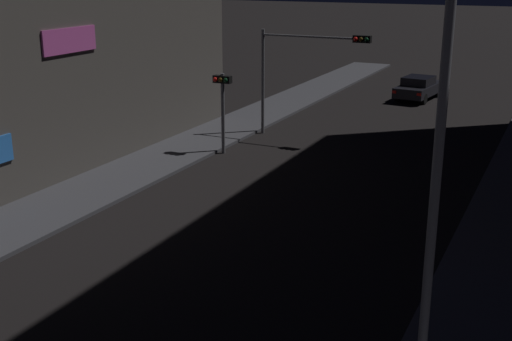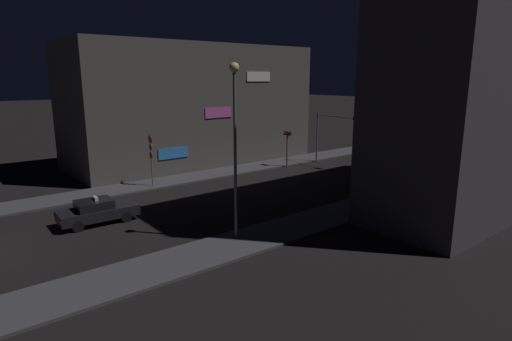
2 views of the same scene
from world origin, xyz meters
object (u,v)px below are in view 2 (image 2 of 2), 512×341
object	(u,v)px
far_car	(426,149)
traffic_light_overhead	(334,127)
taxi	(97,211)
traffic_light_left_kerb	(287,141)
street_lamp_near_block	(235,128)
sign_pole_left	(151,155)

from	to	relation	value
far_car	traffic_light_overhead	world-z (taller)	traffic_light_overhead
taxi	traffic_light_left_kerb	bearing A→B (deg)	103.12
far_car	street_lamp_near_block	distance (m)	31.55
traffic_light_left_kerb	sign_pole_left	bearing A→B (deg)	-95.15
sign_pole_left	traffic_light_overhead	bearing A→B (deg)	79.13
taxi	far_car	bearing A→B (deg)	89.24
taxi	traffic_light_overhead	world-z (taller)	traffic_light_overhead
traffic_light_left_kerb	street_lamp_near_block	size ratio (longest dim) A/B	0.39
far_car	traffic_light_overhead	bearing A→B (deg)	-103.34
far_car	traffic_light_left_kerb	size ratio (longest dim) A/B	1.32
traffic_light_overhead	traffic_light_left_kerb	size ratio (longest dim) A/B	1.51
taxi	traffic_light_overhead	xyz separation A→B (m)	(-2.37, 23.29, 2.96)
far_car	sign_pole_left	world-z (taller)	sign_pole_left
taxi	traffic_light_left_kerb	xyz separation A→B (m)	(-4.48, 19.24, 1.78)
sign_pole_left	traffic_light_left_kerb	bearing A→B (deg)	84.85
traffic_light_overhead	traffic_light_left_kerb	world-z (taller)	traffic_light_overhead
traffic_light_left_kerb	sign_pole_left	world-z (taller)	sign_pole_left
far_car	traffic_light_overhead	size ratio (longest dim) A/B	0.87
street_lamp_near_block	sign_pole_left	bearing A→B (deg)	174.36
street_lamp_near_block	traffic_light_left_kerb	bearing A→B (deg)	128.87
far_car	traffic_light_overhead	distance (m)	12.65
taxi	sign_pole_left	distance (m)	8.52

